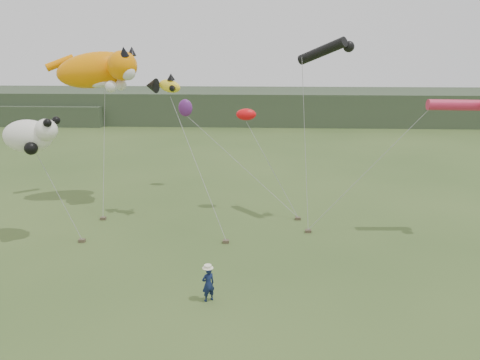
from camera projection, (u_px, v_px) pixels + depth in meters
The scene contains 9 objects.
ground at pixel (208, 282), 19.80m from camera, with size 120.00×120.00×0.00m, color #385123.
headland at pixel (222, 106), 62.32m from camera, with size 90.00×13.00×4.00m.
festival_attendant at pixel (208, 284), 18.18m from camera, with size 0.53×0.35×1.44m, color #111C42.
sandbag_anchors at pixel (204, 229), 25.29m from camera, with size 11.97×3.97×0.16m.
cat_kite at pixel (102, 70), 27.98m from camera, with size 6.17×3.58×2.77m.
fish_kite at pixel (163, 85), 25.44m from camera, with size 2.24×1.46×1.13m.
tube_kites at pixel (390, 76), 23.76m from camera, with size 9.30×4.10×3.55m.
panda_kite at pixel (31, 136), 22.78m from camera, with size 2.85×1.84×1.77m.
misc_kites at pixel (209, 110), 29.73m from camera, with size 5.35×5.28×1.17m.
Camera 1 is at (2.22, -17.75, 9.63)m, focal length 35.00 mm.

